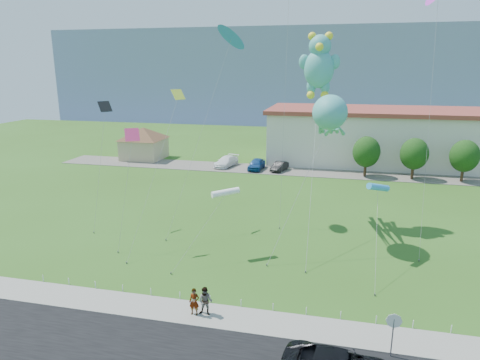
% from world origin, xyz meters
% --- Properties ---
extents(ground, '(160.00, 160.00, 0.00)m').
position_xyz_m(ground, '(0.00, 0.00, 0.00)').
color(ground, '#2E5518').
rests_on(ground, ground).
extents(sidewalk, '(80.00, 2.50, 0.10)m').
position_xyz_m(sidewalk, '(0.00, -2.75, 0.05)').
color(sidewalk, gray).
rests_on(sidewalk, ground).
extents(parking_strip, '(70.00, 6.00, 0.06)m').
position_xyz_m(parking_strip, '(0.00, 35.00, 0.03)').
color(parking_strip, '#59544C').
rests_on(parking_strip, ground).
extents(hill_ridge, '(160.00, 50.00, 25.00)m').
position_xyz_m(hill_ridge, '(0.00, 120.00, 12.50)').
color(hill_ridge, '#7588A1').
rests_on(hill_ridge, ground).
extents(pavilion, '(9.20, 9.20, 5.00)m').
position_xyz_m(pavilion, '(-24.00, 38.00, 3.02)').
color(pavilion, tan).
rests_on(pavilion, ground).
extents(warehouse, '(61.00, 15.00, 8.20)m').
position_xyz_m(warehouse, '(26.00, 44.00, 4.12)').
color(warehouse, beige).
rests_on(warehouse, ground).
extents(stop_sign, '(0.80, 0.07, 2.50)m').
position_xyz_m(stop_sign, '(9.50, -4.21, 1.87)').
color(stop_sign, slate).
rests_on(stop_sign, ground).
extents(rope_fence, '(26.05, 0.05, 0.50)m').
position_xyz_m(rope_fence, '(0.00, -1.30, 0.25)').
color(rope_fence, white).
rests_on(rope_fence, ground).
extents(tree_near, '(3.60, 3.60, 5.47)m').
position_xyz_m(tree_near, '(10.00, 34.00, 3.39)').
color(tree_near, '#3F2B19').
rests_on(tree_near, ground).
extents(tree_mid, '(3.60, 3.60, 5.47)m').
position_xyz_m(tree_mid, '(16.00, 34.00, 3.39)').
color(tree_mid, '#3F2B19').
rests_on(tree_mid, ground).
extents(tree_far, '(3.60, 3.60, 5.47)m').
position_xyz_m(tree_far, '(22.00, 34.00, 3.39)').
color(tree_far, '#3F2B19').
rests_on(tree_far, ground).
extents(pedestrian_left, '(0.64, 0.45, 1.66)m').
position_xyz_m(pedestrian_left, '(-1.46, -2.91, 0.93)').
color(pedestrian_left, gray).
rests_on(pedestrian_left, sidewalk).
extents(pedestrian_right, '(0.86, 0.67, 1.76)m').
position_xyz_m(pedestrian_right, '(-0.81, -2.78, 0.98)').
color(pedestrian_right, gray).
rests_on(pedestrian_right, sidewalk).
extents(parked_car_white, '(3.21, 5.43, 1.48)m').
position_xyz_m(parked_car_white, '(-9.71, 35.44, 0.80)').
color(parked_car_white, white).
rests_on(parked_car_white, parking_strip).
extents(parked_car_blue, '(2.11, 4.66, 1.55)m').
position_xyz_m(parked_car_blue, '(-4.97, 34.53, 0.84)').
color(parked_car_blue, navy).
rests_on(parked_car_blue, parking_strip).
extents(parked_car_black, '(2.32, 4.09, 1.28)m').
position_xyz_m(parked_car_black, '(-1.64, 34.51, 0.70)').
color(parked_car_black, black).
rests_on(parked_car_black, parking_strip).
extents(octopus_kite, '(5.32, 12.32, 12.24)m').
position_xyz_m(octopus_kite, '(5.49, 11.68, 10.19)').
color(octopus_kite, teal).
rests_on(octopus_kite, ground).
extents(teddy_bear_kite, '(3.60, 12.60, 17.28)m').
position_xyz_m(teddy_bear_kite, '(4.23, 15.48, 14.58)').
color(teddy_bear_kite, teal).
rests_on(teddy_bear_kite, ground).
extents(small_kite_blue, '(4.77, 8.66, 17.62)m').
position_xyz_m(small_kite_blue, '(-3.83, 15.03, 16.51)').
color(small_kite_blue, blue).
rests_on(small_kite_blue, ground).
extents(small_kite_black, '(1.29, 3.92, 11.33)m').
position_xyz_m(small_kite_black, '(-14.30, 10.33, 9.73)').
color(small_kite_black, black).
rests_on(small_kite_black, ground).
extents(small_kite_pink, '(1.61, 2.57, 9.66)m').
position_xyz_m(small_kite_pink, '(-9.49, 5.85, 8.33)').
color(small_kite_pink, '#F93776').
rests_on(small_kite_pink, ground).
extents(small_kite_white, '(3.19, 5.63, 5.44)m').
position_xyz_m(small_kite_white, '(-1.96, 6.13, 4.97)').
color(small_kite_white, white).
rests_on(small_kite_white, ground).
extents(small_kite_yellow, '(1.54, 10.42, 12.39)m').
position_xyz_m(small_kite_yellow, '(-7.99, 11.00, 10.43)').
color(small_kite_yellow, '#E0F138').
rests_on(small_kite_yellow, ground).
extents(small_kite_cyan, '(0.55, 7.63, 5.98)m').
position_xyz_m(small_kite_cyan, '(9.41, 8.30, 5.51)').
color(small_kite_cyan, '#319BE0').
rests_on(small_kite_cyan, ground).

